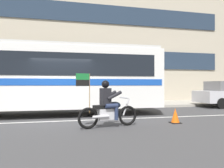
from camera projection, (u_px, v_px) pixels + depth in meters
The scene contains 7 objects.
ground_plane at pixel (62, 119), 9.22m from camera, with size 60.00×60.00×0.00m, color #3D3D3F.
sidewalk_curb at pixel (61, 106), 14.18m from camera, with size 28.00×3.80×0.15m, color #A39E93.
lane_center_stripe at pixel (62, 121), 8.64m from camera, with size 26.60×0.14×0.01m, color silver.
office_building_facade at pixel (61, 39), 16.42m from camera, with size 28.00×0.89×9.68m.
transit_bus at pixel (26, 74), 10.02m from camera, with size 12.33×2.81×3.22m.
motorcycle_with_rider at pixel (108, 107), 7.39m from camera, with size 2.16×0.76×1.78m.
traffic_cone at pixel (175, 116), 8.19m from camera, with size 0.36×0.36×0.55m.
Camera 1 is at (-0.12, -9.46, 1.41)m, focal length 35.58 mm.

